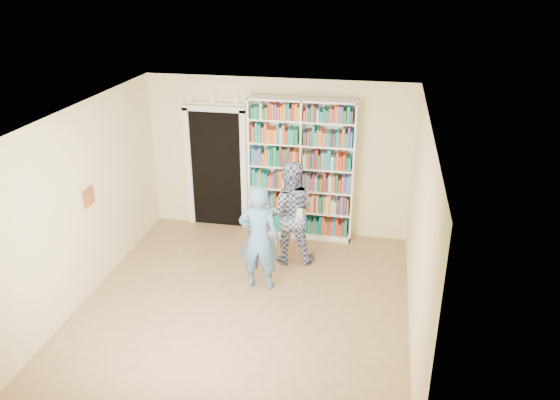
# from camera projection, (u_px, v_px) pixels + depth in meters

# --- Properties ---
(floor) EXTENTS (5.00, 5.00, 0.00)m
(floor) POSITION_uv_depth(u_px,v_px,m) (243.00, 307.00, 7.57)
(floor) COLOR #926646
(floor) RESTS_ON ground
(ceiling) EXTENTS (5.00, 5.00, 0.00)m
(ceiling) POSITION_uv_depth(u_px,v_px,m) (237.00, 117.00, 6.49)
(ceiling) COLOR white
(ceiling) RESTS_ON wall_back
(wall_back) EXTENTS (4.50, 0.00, 4.50)m
(wall_back) POSITION_uv_depth(u_px,v_px,m) (278.00, 157.00, 9.28)
(wall_back) COLOR beige
(wall_back) RESTS_ON floor
(wall_left) EXTENTS (0.00, 5.00, 5.00)m
(wall_left) POSITION_uv_depth(u_px,v_px,m) (81.00, 206.00, 7.42)
(wall_left) COLOR beige
(wall_left) RESTS_ON floor
(wall_right) EXTENTS (0.00, 5.00, 5.00)m
(wall_right) POSITION_uv_depth(u_px,v_px,m) (419.00, 235.00, 6.63)
(wall_right) COLOR beige
(wall_right) RESTS_ON floor
(bookshelf) EXTENTS (1.76, 0.33, 2.42)m
(bookshelf) POSITION_uv_depth(u_px,v_px,m) (301.00, 169.00, 9.12)
(bookshelf) COLOR white
(bookshelf) RESTS_ON floor
(doorway) EXTENTS (1.10, 0.08, 2.43)m
(doorway) POSITION_uv_depth(u_px,v_px,m) (216.00, 163.00, 9.52)
(doorway) COLOR black
(doorway) RESTS_ON floor
(wall_art) EXTENTS (0.03, 0.25, 0.25)m
(wall_art) POSITION_uv_depth(u_px,v_px,m) (89.00, 197.00, 7.58)
(wall_art) COLOR brown
(wall_art) RESTS_ON wall_left
(man_blue) EXTENTS (0.59, 0.40, 1.59)m
(man_blue) POSITION_uv_depth(u_px,v_px,m) (259.00, 238.00, 7.76)
(man_blue) COLOR #4F7DB1
(man_blue) RESTS_ON floor
(man_plaid) EXTENTS (0.91, 0.76, 1.68)m
(man_plaid) POSITION_uv_depth(u_px,v_px,m) (289.00, 212.00, 8.46)
(man_plaid) COLOR navy
(man_plaid) RESTS_ON floor
(paper_sheet) EXTENTS (0.18, 0.03, 0.26)m
(paper_sheet) POSITION_uv_depth(u_px,v_px,m) (296.00, 216.00, 8.24)
(paper_sheet) COLOR white
(paper_sheet) RESTS_ON man_plaid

